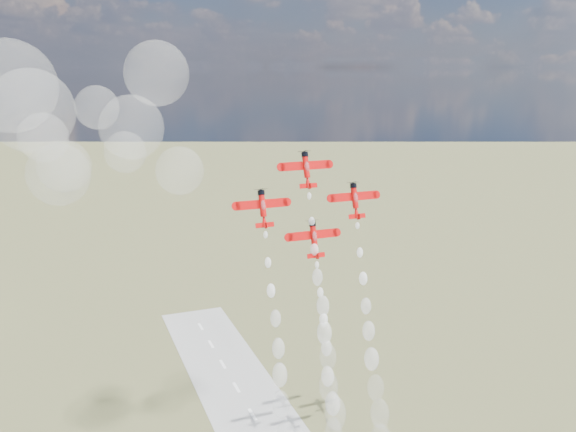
# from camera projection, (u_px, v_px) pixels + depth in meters

# --- Properties ---
(plane_lead) EXTENTS (13.36, 5.49, 9.28)m
(plane_lead) POSITION_uv_depth(u_px,v_px,m) (306.00, 169.00, 155.18)
(plane_lead) COLOR red
(plane_lead) RESTS_ON ground
(plane_left) EXTENTS (13.36, 5.49, 9.28)m
(plane_left) POSITION_uv_depth(u_px,v_px,m) (263.00, 208.00, 150.36)
(plane_left) COLOR red
(plane_left) RESTS_ON ground
(plane_right) EXTENTS (13.36, 5.49, 9.28)m
(plane_right) POSITION_uv_depth(u_px,v_px,m) (355.00, 200.00, 159.22)
(plane_right) COLOR red
(plane_right) RESTS_ON ground
(plane_slot) EXTENTS (13.36, 5.49, 9.28)m
(plane_slot) POSITION_uv_depth(u_px,v_px,m) (314.00, 238.00, 154.39)
(plane_slot) COLOR red
(plane_slot) RESTS_ON ground
(smoke_trail_lead) EXTENTS (5.81, 19.96, 55.39)m
(smoke_trail_lead) POSITION_uv_depth(u_px,v_px,m) (329.00, 368.00, 152.88)
(smoke_trail_lead) COLOR white
(smoke_trail_lead) RESTS_ON plane_lead
(smoke_trail_left) EXTENTS (5.27, 19.04, 56.58)m
(smoke_trail_left) POSITION_uv_depth(u_px,v_px,m) (284.00, 416.00, 148.30)
(smoke_trail_left) COLOR white
(smoke_trail_left) RESTS_ON plane_left
(smoke_trail_right) EXTENTS (5.53, 19.66, 56.15)m
(smoke_trail_right) POSITION_uv_depth(u_px,v_px,m) (377.00, 396.00, 157.08)
(smoke_trail_right) COLOR white
(smoke_trail_right) RESTS_ON plane_right
(drifted_smoke_cloud) EXTENTS (55.87, 34.91, 40.28)m
(drifted_smoke_cloud) POSITION_uv_depth(u_px,v_px,m) (74.00, 121.00, 144.97)
(drifted_smoke_cloud) COLOR white
(drifted_smoke_cloud) RESTS_ON ground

